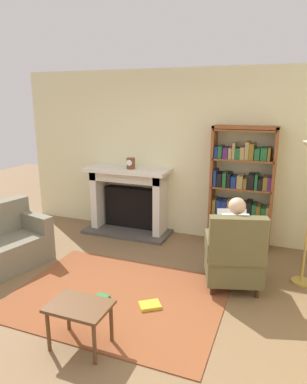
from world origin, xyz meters
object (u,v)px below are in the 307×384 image
at_px(side_table, 79,311).
at_px(armchair_reading, 234,256).
at_px(bookshelf, 241,190).
at_px(seated_reader, 234,237).
at_px(fireplace, 130,198).
at_px(mantel_clock, 131,163).

bearing_deg(side_table, armchair_reading, 53.21).
bearing_deg(bookshelf, armchair_reading, -84.73).
distance_m(seated_reader, side_table, 2.01).
height_order(bookshelf, armchair_reading, bookshelf).
bearing_deg(fireplace, side_table, -73.89).
relative_size(bookshelf, side_table, 3.31).
relative_size(mantel_clock, armchair_reading, 0.18).
relative_size(fireplace, side_table, 2.62).
bearing_deg(bookshelf, mantel_clock, -175.62).
xyz_separation_m(bookshelf, side_table, (-1.02, -2.90, -0.54)).
bearing_deg(armchair_reading, side_table, 36.63).
bearing_deg(side_table, mantel_clock, 105.12).
distance_m(mantel_clock, seated_reader, 2.25).
distance_m(fireplace, armchair_reading, 2.39).
height_order(armchair_reading, seated_reader, seated_reader).
relative_size(bookshelf, seated_reader, 1.63).
xyz_separation_m(fireplace, armchair_reading, (1.98, -1.33, -0.17)).
xyz_separation_m(fireplace, mantel_clock, (0.08, -0.10, 0.62)).
distance_m(bookshelf, side_table, 3.12).
height_order(fireplace, seated_reader, seated_reader).
height_order(armchair_reading, side_table, armchair_reading).
relative_size(fireplace, armchair_reading, 1.51).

